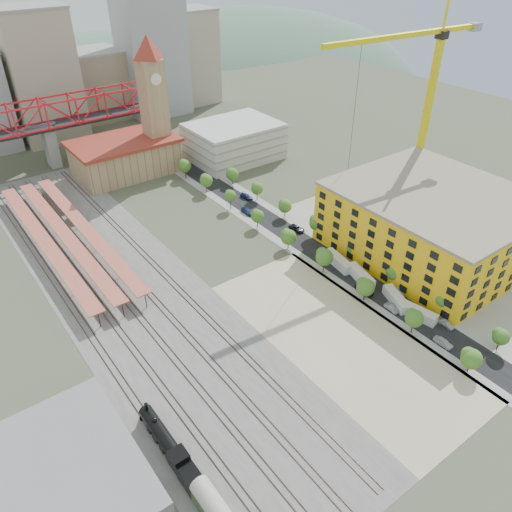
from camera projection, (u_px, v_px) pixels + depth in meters
ground at (270, 268)px, 137.81m from camera, size 400.00×400.00×0.00m
ballast_strip at (122, 284)px, 131.69m from camera, size 36.00×165.00×0.06m
dirt_lot at (341, 338)px, 114.84m from camera, size 28.00×67.00×0.06m
street_asphalt at (281, 228)px, 155.69m from camera, size 12.00×170.00×0.06m
sidewalk_west at (267, 234)px, 152.98m from camera, size 3.00×170.00×0.04m
sidewalk_east at (295, 223)px, 158.41m from camera, size 3.00×170.00×0.04m
construction_pad at (433, 247)px, 146.68m from camera, size 50.00×90.00×0.06m
rail_tracks at (116, 287)px, 130.73m from camera, size 26.56×160.00×0.18m
platform_canopies at (65, 234)px, 145.32m from camera, size 16.00×80.00×4.12m
station_hall at (125, 156)px, 186.24m from camera, size 38.00×24.00×13.10m
clock_tower at (152, 92)px, 179.01m from camera, size 12.00×12.00×52.00m
parking_garage at (234, 141)px, 198.30m from camera, size 34.00×26.00×14.00m
truss_bridge at (44, 118)px, 184.88m from camera, size 94.00×9.60×25.60m
construction_building at (432, 223)px, 139.96m from camera, size 44.60×50.60×18.80m
warehouse at (71, 474)px, 83.86m from camera, size 22.00×32.00×5.00m
street_trees at (302, 242)px, 149.04m from camera, size 15.40×124.40×8.00m
skyline at (90, 74)px, 223.56m from camera, size 133.00×46.00×60.00m
distant_hills at (105, 174)px, 377.84m from camera, size 647.00×264.00×227.00m
locomotive at (170, 448)px, 88.55m from camera, size 2.97×22.89×5.72m
tower_crane at (423, 85)px, 149.55m from camera, size 58.81×7.45×62.86m
site_trailer_a at (418, 313)px, 120.17m from camera, size 4.30×9.87×2.62m
site_trailer_b at (396, 299)px, 124.55m from camera, size 5.59×9.82×2.61m
site_trailer_c at (361, 276)px, 132.57m from camera, size 4.89×10.35×2.74m
site_trailer_d at (338, 261)px, 138.21m from camera, size 4.24×10.49×2.79m
car_0 at (443, 342)px, 112.52m from camera, size 2.02×4.70×1.58m
car_1 at (392, 308)px, 122.62m from camera, size 1.60×4.09×1.33m
car_2 at (365, 290)px, 128.55m from camera, size 3.09×5.69×1.52m
car_3 at (247, 212)px, 163.09m from camera, size 2.19×5.27×1.52m
car_4 at (446, 323)px, 117.89m from camera, size 1.88×4.38×1.47m
car_5 at (397, 292)px, 127.91m from camera, size 2.11×4.50×1.43m
car_6 at (297, 229)px, 154.17m from camera, size 3.14×5.57×1.47m
car_7 at (246, 197)px, 171.99m from camera, size 2.75×5.32×1.47m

